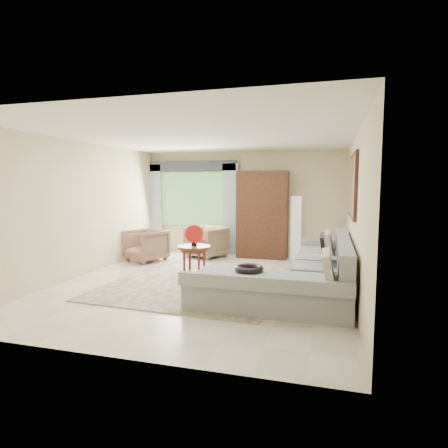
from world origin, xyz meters
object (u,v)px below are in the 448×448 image
(tv_screen, at_px, (324,249))
(armoire, at_px, (263,215))
(armchair_right, at_px, (206,242))
(floor_lamp, at_px, (296,228))
(sectional_sofa, at_px, (306,277))
(coffee_table, at_px, (194,261))
(potted_plant, at_px, (153,244))
(armchair_left, at_px, (146,245))

(tv_screen, xyz_separation_m, armoire, (-1.50, 2.73, 0.33))
(armchair_right, relative_size, floor_lamp, 0.56)
(armoire, distance_m, floor_lamp, 0.86)
(sectional_sofa, relative_size, floor_lamp, 2.31)
(coffee_table, bearing_deg, potted_plant, 132.96)
(tv_screen, relative_size, armchair_left, 0.91)
(armchair_right, distance_m, armoire, 1.52)
(tv_screen, height_order, armchair_left, tv_screen)
(tv_screen, xyz_separation_m, armchair_left, (-4.01, 1.52, -0.35))
(armchair_right, xyz_separation_m, armoire, (1.30, 0.41, 0.67))
(coffee_table, distance_m, potted_plant, 2.73)
(sectional_sofa, xyz_separation_m, potted_plant, (-3.96, 2.47, -0.01))
(tv_screen, xyz_separation_m, floor_lamp, (-0.70, 2.79, 0.03))
(sectional_sofa, relative_size, coffee_table, 5.54)
(armoire, bearing_deg, armchair_right, -162.36)
(armchair_right, xyz_separation_m, potted_plant, (-1.43, -0.01, -0.10))
(tv_screen, bearing_deg, floor_lamp, 104.11)
(sectional_sofa, relative_size, armchair_left, 4.27)
(sectional_sofa, distance_m, armchair_right, 3.55)
(potted_plant, bearing_deg, tv_screen, -28.56)
(coffee_table, relative_size, armchair_right, 0.75)
(potted_plant, height_order, floor_lamp, floor_lamp)
(potted_plant, bearing_deg, armchair_right, 0.43)
(armchair_left, relative_size, potted_plant, 1.47)
(floor_lamp, bearing_deg, armoire, -175.71)
(tv_screen, distance_m, armoire, 3.13)
(armoire, bearing_deg, coffee_table, -109.81)
(potted_plant, height_order, armoire, armoire)
(tv_screen, height_order, armoire, armoire)
(potted_plant, relative_size, floor_lamp, 0.37)
(armchair_right, relative_size, potted_plant, 1.51)
(armoire, bearing_deg, potted_plant, -171.16)
(armoire, bearing_deg, floor_lamp, 4.29)
(sectional_sofa, height_order, armchair_left, sectional_sofa)
(armchair_left, relative_size, armoire, 0.39)
(coffee_table, bearing_deg, floor_lamp, 56.01)
(tv_screen, height_order, floor_lamp, floor_lamp)
(armchair_left, distance_m, armchair_right, 1.45)
(armchair_right, height_order, floor_lamp, floor_lamp)
(tv_screen, height_order, armchair_right, tv_screen)
(tv_screen, bearing_deg, armchair_left, 159.28)
(armoire, relative_size, floor_lamp, 1.40)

